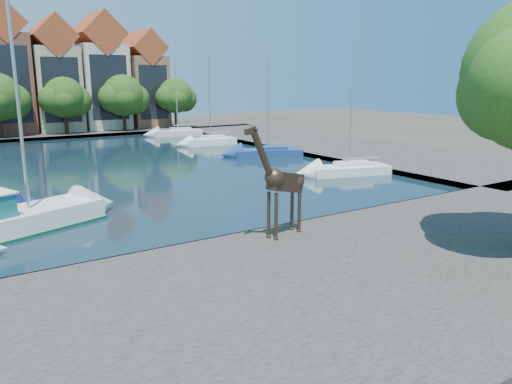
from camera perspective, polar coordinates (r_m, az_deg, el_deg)
ground at (r=25.11m, az=0.81°, el=-5.17°), size 160.00×160.00×0.00m
water_basin at (r=46.45m, az=-15.93°, el=2.78°), size 38.00×50.00×0.08m
near_quay at (r=19.96m, az=12.23°, el=-9.59°), size 50.00×14.00×0.50m
far_quay at (r=77.35m, az=-23.11°, el=6.25°), size 60.00×16.00×0.50m
right_quay at (r=58.69m, az=8.09°, el=5.36°), size 14.00×52.00×0.50m
townhouse_center at (r=76.38m, az=-26.66°, el=11.97°), size 5.44×9.18×16.93m
townhouse_east_inner at (r=77.34m, az=-22.12°, el=11.91°), size 5.94×9.18×15.79m
townhouse_east_mid at (r=78.89m, az=-17.41°, el=12.53°), size 6.43×9.18×16.65m
townhouse_east_end at (r=80.93m, az=-12.85°, el=12.07°), size 5.44×9.18×14.43m
far_tree_mid_east at (r=72.04m, az=-20.99°, el=9.92°), size 7.02×5.40×7.52m
far_tree_east at (r=74.16m, az=-14.86°, el=10.48°), size 7.54×5.80×7.84m
far_tree_far_east at (r=77.06m, az=-9.12°, el=10.69°), size 6.76×5.20×7.36m
giraffe_statue at (r=23.05m, az=2.91°, el=1.15°), size 3.68×1.20×5.29m
motorsailer at (r=27.80m, az=-27.05°, el=-2.70°), size 9.89×5.93×11.78m
sailboat_right_a at (r=41.56m, az=10.56°, el=2.75°), size 7.04×4.08×11.56m
sailboat_right_b at (r=50.58m, az=1.39°, el=4.74°), size 7.15×4.72×11.65m
sailboat_right_c at (r=59.42m, az=-5.23°, el=5.97°), size 6.13×2.71×10.47m
sailboat_right_d at (r=69.65m, az=-8.94°, el=6.84°), size 6.86×3.66×9.38m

